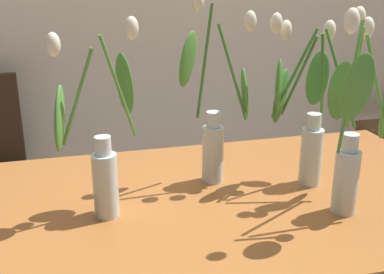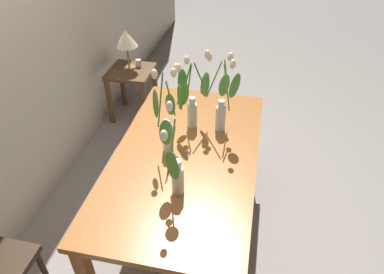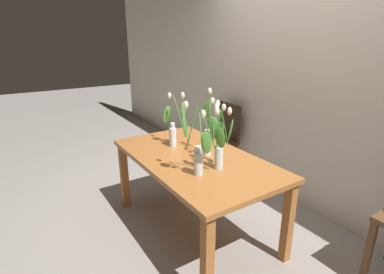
% 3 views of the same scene
% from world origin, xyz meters
% --- Properties ---
extents(dining_table, '(1.60, 0.90, 0.74)m').
position_xyz_m(dining_table, '(0.00, 0.00, 0.65)').
color(dining_table, '#A3602D').
rests_on(dining_table, ground).
extents(tulip_vase_0, '(0.21, 0.27, 0.56)m').
position_xyz_m(tulip_vase_0, '(0.32, -0.17, 0.95)').
color(tulip_vase_0, silver).
rests_on(tulip_vase_0, dining_table).
extents(tulip_vase_1, '(0.27, 0.23, 0.52)m').
position_xyz_m(tulip_vase_1, '(0.30, 0.03, 0.96)').
color(tulip_vase_1, silver).
rests_on(tulip_vase_1, dining_table).
extents(tulip_vase_2, '(0.25, 0.12, 0.58)m').
position_xyz_m(tulip_vase_2, '(0.03, 0.12, 0.93)').
color(tulip_vase_2, silver).
rests_on(tulip_vase_2, dining_table).
extents(tulip_vase_3, '(0.24, 0.16, 0.53)m').
position_xyz_m(tulip_vase_3, '(-0.33, -0.02, 0.92)').
color(tulip_vase_3, silver).
rests_on(tulip_vase_3, dining_table).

